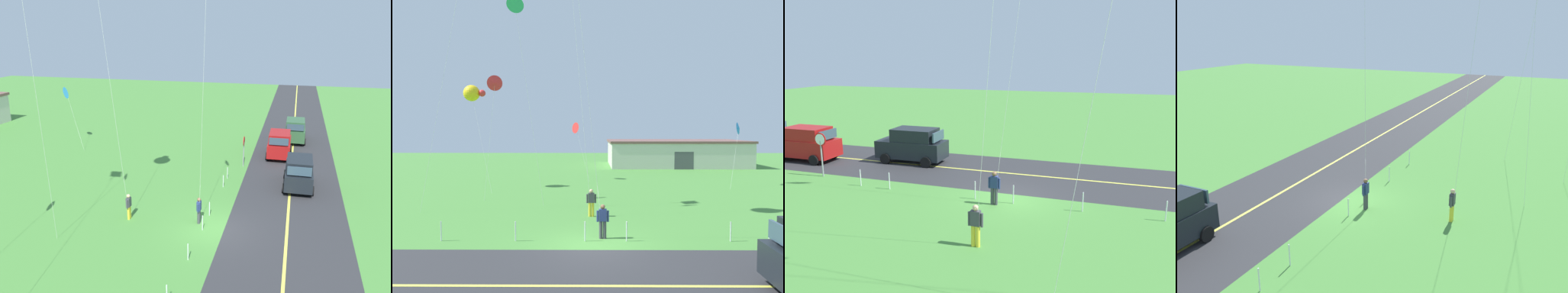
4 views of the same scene
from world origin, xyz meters
TOP-DOWN VIEW (x-y plane):
  - ground_plane at (0.00, 0.00)m, footprint 120.00×120.00m
  - asphalt_road at (0.00, -4.00)m, footprint 120.00×7.00m
  - road_centre_stripe at (0.00, -4.00)m, footprint 120.00×0.16m
  - car_suv_foreground at (7.57, -4.54)m, footprint 4.40×2.12m
  - car_parked_east_near at (14.54, -2.82)m, footprint 4.40×2.12m
  - stop_sign at (11.05, -0.10)m, footprint 0.76×0.08m
  - person_adult_near at (-0.06, 5.31)m, footprint 0.58×0.22m
  - person_adult_companion at (0.45, 1.10)m, footprint 0.58×0.22m
  - fence_post_0 at (-6.92, 0.70)m, footprint 0.05×0.05m
  - fence_post_1 at (-3.52, 0.70)m, footprint 0.05×0.05m
  - fence_post_2 at (-0.37, 0.70)m, footprint 0.05×0.05m
  - fence_post_3 at (1.52, 0.70)m, footprint 0.05×0.05m
  - fence_post_4 at (6.23, 0.70)m, footprint 0.05×0.05m
  - fence_post_5 at (7.97, 0.70)m, footprint 0.05×0.05m

SIDE VIEW (x-z plane):
  - ground_plane at x=0.00m, z-range -0.10..0.00m
  - asphalt_road at x=0.00m, z-range 0.00..0.00m
  - road_centre_stripe at x=0.00m, z-range 0.00..0.01m
  - fence_post_0 at x=-6.92m, z-range 0.00..0.90m
  - fence_post_1 at x=-3.52m, z-range 0.00..0.90m
  - fence_post_2 at x=-0.37m, z-range 0.00..0.90m
  - fence_post_3 at x=1.52m, z-range 0.00..0.90m
  - fence_post_4 at x=6.23m, z-range 0.00..0.90m
  - fence_post_5 at x=7.97m, z-range 0.00..0.90m
  - person_adult_near at x=-0.06m, z-range 0.06..1.66m
  - person_adult_companion at x=0.45m, z-range 0.06..1.66m
  - car_suv_foreground at x=7.57m, z-range 0.03..2.27m
  - car_parked_east_near at x=14.54m, z-range 0.03..2.27m
  - stop_sign at x=11.05m, z-range 0.52..3.08m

